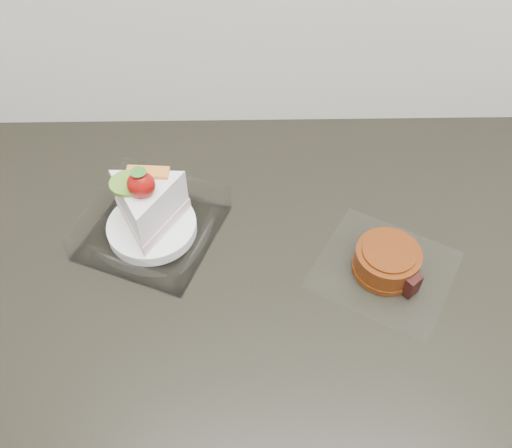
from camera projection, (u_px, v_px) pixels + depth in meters
counter at (343, 400)px, 1.12m from camera, size 2.04×0.64×0.90m
cake_tray at (150, 217)px, 0.78m from camera, size 0.22×0.22×0.13m
mooncake_wrap at (387, 263)px, 0.76m from camera, size 0.23×0.23×0.04m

